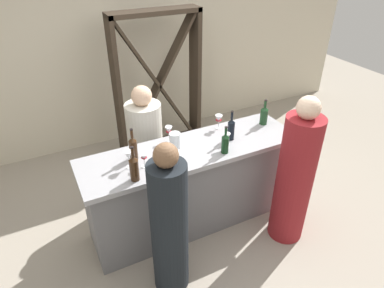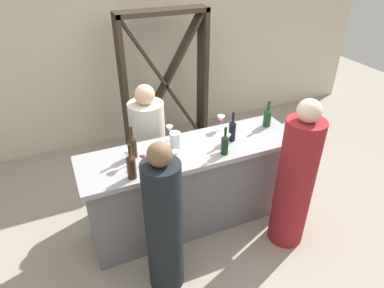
{
  "view_description": "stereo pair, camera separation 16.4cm",
  "coord_description": "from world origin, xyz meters",
  "px_view_note": "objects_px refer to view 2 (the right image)",
  "views": [
    {
      "loc": [
        -1.27,
        -2.54,
        2.78
      ],
      "look_at": [
        0.0,
        0.0,
        1.02
      ],
      "focal_mm": 31.97,
      "sensor_mm": 36.0,
      "label": 1
    },
    {
      "loc": [
        -1.12,
        -2.6,
        2.78
      ],
      "look_at": [
        0.0,
        0.0,
        1.02
      ],
      "focal_mm": 31.97,
      "sensor_mm": 36.0,
      "label": 2
    }
  ],
  "objects_px": {
    "wine_rack": "(165,84)",
    "wine_glass_near_left": "(175,155)",
    "wine_glass_far_left": "(127,154)",
    "water_pitcher": "(175,140)",
    "wine_bottle_second_right_near_black": "(232,130)",
    "wine_glass_far_right": "(170,130)",
    "person_left_guest": "(295,181)",
    "wine_bottle_second_left_amber_brown": "(133,146)",
    "wine_bottle_rightmost_olive_green": "(267,117)",
    "wine_bottle_leftmost_amber_brown": "(131,165)",
    "wine_glass_far_center": "(221,120)",
    "wine_glass_near_right": "(142,156)",
    "person_center_guest": "(164,226)",
    "person_right_guest": "(149,148)",
    "wine_glass_near_center": "(227,138)",
    "wine_bottle_center_dark_green": "(225,144)"
  },
  "relations": [
    {
      "from": "wine_bottle_second_right_near_black",
      "to": "wine_glass_near_left",
      "type": "distance_m",
      "value": 0.73
    },
    {
      "from": "wine_glass_near_left",
      "to": "wine_glass_near_right",
      "type": "xyz_separation_m",
      "value": [
        -0.26,
        0.14,
        -0.03
      ]
    },
    {
      "from": "wine_glass_near_left",
      "to": "wine_rack",
      "type": "bearing_deg",
      "value": 73.26
    },
    {
      "from": "wine_bottle_second_right_near_black",
      "to": "wine_glass_far_center",
      "type": "xyz_separation_m",
      "value": [
        0.0,
        0.25,
        -0.01
      ]
    },
    {
      "from": "wine_rack",
      "to": "wine_glass_far_right",
      "type": "distance_m",
      "value": 1.49
    },
    {
      "from": "wine_bottle_rightmost_olive_green",
      "to": "water_pitcher",
      "type": "relative_size",
      "value": 1.76
    },
    {
      "from": "wine_glass_near_center",
      "to": "wine_glass_near_right",
      "type": "height_order",
      "value": "wine_glass_near_center"
    },
    {
      "from": "wine_glass_near_center",
      "to": "person_right_guest",
      "type": "bearing_deg",
      "value": 125.55
    },
    {
      "from": "wine_glass_far_left",
      "to": "water_pitcher",
      "type": "bearing_deg",
      "value": 12.84
    },
    {
      "from": "wine_glass_near_left",
      "to": "person_left_guest",
      "type": "bearing_deg",
      "value": -19.57
    },
    {
      "from": "wine_bottle_second_left_amber_brown",
      "to": "person_right_guest",
      "type": "xyz_separation_m",
      "value": [
        0.3,
        0.57,
        -0.44
      ]
    },
    {
      "from": "wine_glass_near_left",
      "to": "wine_bottle_second_right_near_black",
      "type": "bearing_deg",
      "value": 16.64
    },
    {
      "from": "wine_glass_near_center",
      "to": "person_right_guest",
      "type": "relative_size",
      "value": 0.11
    },
    {
      "from": "wine_bottle_second_left_amber_brown",
      "to": "water_pitcher",
      "type": "height_order",
      "value": "wine_bottle_second_left_amber_brown"
    },
    {
      "from": "wine_rack",
      "to": "wine_bottle_rightmost_olive_green",
      "type": "bearing_deg",
      "value": -67.78
    },
    {
      "from": "wine_bottle_second_left_amber_brown",
      "to": "water_pitcher",
      "type": "xyz_separation_m",
      "value": [
        0.42,
        -0.0,
        -0.04
      ]
    },
    {
      "from": "wine_rack",
      "to": "wine_glass_near_left",
      "type": "relative_size",
      "value": 11.6
    },
    {
      "from": "wine_bottle_rightmost_olive_green",
      "to": "person_left_guest",
      "type": "bearing_deg",
      "value": -99.3
    },
    {
      "from": "water_pitcher",
      "to": "wine_glass_near_right",
      "type": "bearing_deg",
      "value": -156.29
    },
    {
      "from": "wine_glass_far_right",
      "to": "water_pitcher",
      "type": "height_order",
      "value": "water_pitcher"
    },
    {
      "from": "wine_bottle_second_left_amber_brown",
      "to": "wine_glass_far_right",
      "type": "distance_m",
      "value": 0.45
    },
    {
      "from": "wine_glass_far_left",
      "to": "wine_bottle_rightmost_olive_green",
      "type": "bearing_deg",
      "value": 4.75
    },
    {
      "from": "wine_bottle_second_left_amber_brown",
      "to": "person_center_guest",
      "type": "bearing_deg",
      "value": -86.78
    },
    {
      "from": "wine_glass_near_left",
      "to": "water_pitcher",
      "type": "xyz_separation_m",
      "value": [
        0.12,
        0.31,
        -0.04
      ]
    },
    {
      "from": "wine_glass_far_left",
      "to": "person_center_guest",
      "type": "xyz_separation_m",
      "value": [
        0.12,
        -0.59,
        -0.39
      ]
    },
    {
      "from": "wine_bottle_second_right_near_black",
      "to": "wine_glass_far_right",
      "type": "distance_m",
      "value": 0.63
    },
    {
      "from": "wine_glass_far_left",
      "to": "wine_glass_near_center",
      "type": "bearing_deg",
      "value": -6.52
    },
    {
      "from": "wine_glass_near_center",
      "to": "wine_glass_far_right",
      "type": "xyz_separation_m",
      "value": [
        -0.45,
        0.37,
        -0.0
      ]
    },
    {
      "from": "wine_bottle_rightmost_olive_green",
      "to": "person_right_guest",
      "type": "distance_m",
      "value": 1.39
    },
    {
      "from": "wine_bottle_leftmost_amber_brown",
      "to": "wine_glass_far_center",
      "type": "distance_m",
      "value": 1.19
    },
    {
      "from": "wine_rack",
      "to": "wine_bottle_rightmost_olive_green",
      "type": "relative_size",
      "value": 6.78
    },
    {
      "from": "person_left_guest",
      "to": "wine_glass_near_left",
      "type": "bearing_deg",
      "value": 62.0
    },
    {
      "from": "wine_bottle_second_left_amber_brown",
      "to": "wine_bottle_rightmost_olive_green",
      "type": "distance_m",
      "value": 1.5
    },
    {
      "from": "wine_rack",
      "to": "water_pitcher",
      "type": "relative_size",
      "value": 11.94
    },
    {
      "from": "wine_rack",
      "to": "wine_glass_near_left",
      "type": "bearing_deg",
      "value": -106.74
    },
    {
      "from": "wine_bottle_leftmost_amber_brown",
      "to": "wine_glass_near_center",
      "type": "xyz_separation_m",
      "value": [
        0.97,
        0.09,
        -0.01
      ]
    },
    {
      "from": "wine_bottle_center_dark_green",
      "to": "person_left_guest",
      "type": "xyz_separation_m",
      "value": [
        0.57,
        -0.4,
        -0.33
      ]
    },
    {
      "from": "wine_glass_near_right",
      "to": "wine_glass_far_right",
      "type": "height_order",
      "value": "wine_glass_far_right"
    },
    {
      "from": "wine_bottle_rightmost_olive_green",
      "to": "person_left_guest",
      "type": "relative_size",
      "value": 0.18
    },
    {
      "from": "wine_glass_far_left",
      "to": "person_center_guest",
      "type": "bearing_deg",
      "value": -78.45
    },
    {
      "from": "wine_glass_far_center",
      "to": "person_center_guest",
      "type": "bearing_deg",
      "value": -138.26
    },
    {
      "from": "water_pitcher",
      "to": "person_right_guest",
      "type": "height_order",
      "value": "person_right_guest"
    },
    {
      "from": "wine_bottle_rightmost_olive_green",
      "to": "person_right_guest",
      "type": "bearing_deg",
      "value": 155.02
    },
    {
      "from": "person_left_guest",
      "to": "person_right_guest",
      "type": "bearing_deg",
      "value": 32.0
    },
    {
      "from": "wine_glass_near_right",
      "to": "person_right_guest",
      "type": "bearing_deg",
      "value": 70.67
    },
    {
      "from": "wine_bottle_second_right_near_black",
      "to": "person_center_guest",
      "type": "bearing_deg",
      "value": -147.61
    },
    {
      "from": "wine_glass_far_center",
      "to": "person_center_guest",
      "type": "xyz_separation_m",
      "value": [
        -0.96,
        -0.86,
        -0.38
      ]
    },
    {
      "from": "wine_glass_far_center",
      "to": "person_right_guest",
      "type": "height_order",
      "value": "person_right_guest"
    },
    {
      "from": "wine_glass_near_left",
      "to": "wine_bottle_leftmost_amber_brown",
      "type": "bearing_deg",
      "value": -179.95
    },
    {
      "from": "wine_glass_far_right",
      "to": "person_right_guest",
      "type": "bearing_deg",
      "value": 105.81
    }
  ]
}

